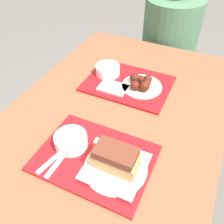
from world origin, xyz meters
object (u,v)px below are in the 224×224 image
at_px(bowl_coleslaw_near, 71,140).
at_px(brisket_sandwich_plate, 116,162).
at_px(wings_plate_far, 141,84).
at_px(tray_far, 128,84).
at_px(bowl_coleslaw_far, 108,69).
at_px(tray_near, 95,158).
at_px(person_seated_across, 170,31).

height_order(bowl_coleslaw_near, brisket_sandwich_plate, brisket_sandwich_plate).
bearing_deg(wings_plate_far, tray_far, 174.23).
height_order(brisket_sandwich_plate, bowl_coleslaw_far, brisket_sandwich_plate).
height_order(brisket_sandwich_plate, wings_plate_far, brisket_sandwich_plate).
bearing_deg(brisket_sandwich_plate, tray_near, 171.30).
height_order(brisket_sandwich_plate, person_seated_across, person_seated_across).
distance_m(tray_far, bowl_coleslaw_near, 0.46).
height_order(tray_far, bowl_coleslaw_near, bowl_coleslaw_near).
height_order(tray_near, brisket_sandwich_plate, brisket_sandwich_plate).
xyz_separation_m(bowl_coleslaw_near, bowl_coleslaw_far, (-0.08, 0.49, 0.00)).
bearing_deg(tray_near, person_seated_across, 91.85).
bearing_deg(tray_far, tray_near, -82.09).
xyz_separation_m(bowl_coleslaw_near, brisket_sandwich_plate, (0.19, -0.02, 0.01)).
bearing_deg(tray_near, bowl_coleslaw_near, 173.94).
height_order(tray_near, tray_far, same).
xyz_separation_m(brisket_sandwich_plate, person_seated_across, (-0.13, 1.18, -0.05)).
xyz_separation_m(tray_near, bowl_coleslaw_near, (-0.11, 0.01, 0.03)).
bearing_deg(tray_far, brisket_sandwich_plate, -72.44).
bearing_deg(wings_plate_far, person_seated_across, 93.48).
height_order(tray_near, person_seated_across, person_seated_across).
relative_size(tray_near, person_seated_across, 0.62).
bearing_deg(bowl_coleslaw_near, bowl_coleslaw_far, 99.78).
bearing_deg(bowl_coleslaw_far, wings_plate_far, -9.97).
bearing_deg(bowl_coleslaw_far, tray_far, -12.32).
xyz_separation_m(tray_far, bowl_coleslaw_far, (-0.12, 0.03, 0.03)).
xyz_separation_m(tray_near, brisket_sandwich_plate, (0.09, -0.01, 0.04)).
bearing_deg(tray_far, bowl_coleslaw_far, 167.68).
xyz_separation_m(bowl_coleslaw_far, wings_plate_far, (0.19, -0.03, -0.01)).
bearing_deg(person_seated_across, bowl_coleslaw_far, -102.79).
xyz_separation_m(tray_near, wings_plate_far, (0.00, 0.47, 0.03)).
height_order(tray_far, wings_plate_far, wings_plate_far).
distance_m(brisket_sandwich_plate, bowl_coleslaw_far, 0.58).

